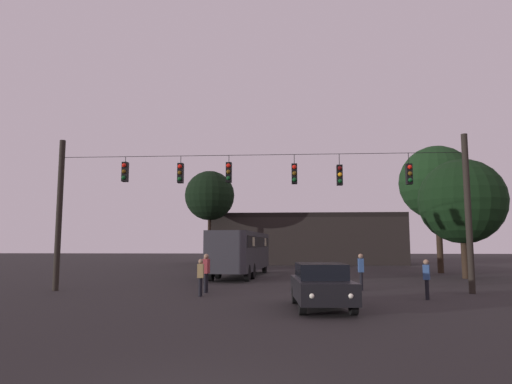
% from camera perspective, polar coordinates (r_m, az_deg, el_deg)
% --- Properties ---
extents(ground_plane, '(168.00, 168.00, 0.00)m').
position_cam_1_polar(ground_plane, '(30.94, 1.34, -10.63)').
color(ground_plane, black).
rests_on(ground_plane, ground).
extents(overhead_signal_span, '(19.47, 0.44, 7.26)m').
position_cam_1_polar(overhead_signal_span, '(21.38, 0.37, -0.85)').
color(overhead_signal_span, black).
rests_on(overhead_signal_span, ground).
extents(city_bus, '(3.34, 11.16, 3.00)m').
position_cam_1_polar(city_bus, '(31.68, -1.85, -7.15)').
color(city_bus, '#2D2D33').
rests_on(city_bus, ground).
extents(car_near_right, '(2.06, 4.42, 1.52)m').
position_cam_1_polar(car_near_right, '(16.08, 8.16, -11.42)').
color(car_near_right, black).
rests_on(car_near_right, ground).
extents(car_far_left, '(1.89, 4.37, 1.52)m').
position_cam_1_polar(car_far_left, '(40.47, -4.20, -8.54)').
color(car_far_left, '#2D2D33').
rests_on(car_far_left, ground).
extents(pedestrian_crossing_left, '(0.24, 0.36, 1.73)m').
position_cam_1_polar(pedestrian_crossing_left, '(22.73, 12.99, -9.42)').
color(pedestrian_crossing_left, black).
rests_on(pedestrian_crossing_left, ground).
extents(pedestrian_crossing_center, '(0.36, 0.42, 1.58)m').
position_cam_1_polar(pedestrian_crossing_center, '(19.69, 20.56, -9.92)').
color(pedestrian_crossing_center, black).
rests_on(pedestrian_crossing_center, ground).
extents(pedestrian_crossing_right, '(0.35, 0.42, 1.61)m').
position_cam_1_polar(pedestrian_crossing_right, '(22.72, -6.30, -9.75)').
color(pedestrian_crossing_right, black).
rests_on(pedestrian_crossing_right, ground).
extents(pedestrian_near_bus, '(0.26, 0.37, 1.56)m').
position_cam_1_polar(pedestrian_near_bus, '(19.75, -6.95, -10.31)').
color(pedestrian_near_bus, black).
rests_on(pedestrian_near_bus, ground).
extents(pedestrian_trailing, '(0.30, 0.40, 1.75)m').
position_cam_1_polar(pedestrian_trailing, '(21.14, -6.26, -9.73)').
color(pedestrian_trailing, black).
rests_on(pedestrian_trailing, ground).
extents(corner_building, '(21.05, 10.96, 5.61)m').
position_cam_1_polar(corner_building, '(54.40, 6.35, -5.90)').
color(corner_building, black).
rests_on(corner_building, ground).
extents(tree_left_silhouette, '(5.79, 5.79, 9.93)m').
position_cam_1_polar(tree_left_silhouette, '(38.57, 21.67, 1.07)').
color(tree_left_silhouette, '#2D2116').
rests_on(tree_left_silhouette, ground).
extents(tree_behind_building, '(5.08, 5.08, 9.73)m').
position_cam_1_polar(tree_behind_building, '(47.00, -5.80, -0.47)').
color(tree_behind_building, black).
rests_on(tree_behind_building, ground).
extents(tree_right_far, '(5.55, 5.55, 7.78)m').
position_cam_1_polar(tree_right_far, '(32.81, 24.36, -1.07)').
color(tree_right_far, '#2D2116').
rests_on(tree_right_far, ground).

